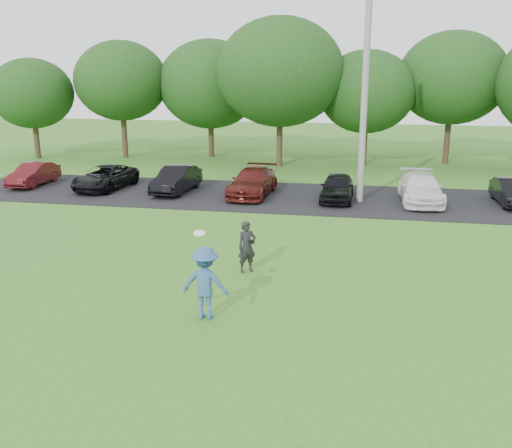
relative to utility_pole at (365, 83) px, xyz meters
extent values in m
plane|color=#387220|center=(-2.92, -12.71, -5.09)|extent=(100.00, 100.00, 0.00)
cube|color=black|center=(-2.92, 0.29, -5.08)|extent=(32.00, 6.50, 0.03)
cylinder|color=gray|center=(0.00, 0.00, 0.00)|extent=(0.28, 0.28, 10.19)
imported|color=#32598F|center=(-3.40, -13.02, -4.22)|extent=(1.15, 0.68, 1.75)
cylinder|color=white|center=(-3.52, -13.02, -3.01)|extent=(0.27, 0.27, 0.10)
imported|color=black|center=(-3.09, -9.74, -4.34)|extent=(0.66, 0.61, 1.51)
cube|color=black|center=(-2.91, -9.92, -4.12)|extent=(0.17, 0.16, 0.10)
imported|color=#4D1015|center=(-16.13, 0.55, -4.51)|extent=(1.18, 3.38, 1.11)
imported|color=black|center=(-12.21, 0.39, -4.51)|extent=(2.25, 4.18, 1.11)
imported|color=black|center=(-8.57, 0.33, -4.46)|extent=(1.55, 3.77, 1.21)
imported|color=#4F1411|center=(-4.88, 0.29, -4.45)|extent=(1.93, 4.31, 1.23)
imported|color=black|center=(-1.00, 0.00, -4.47)|extent=(1.43, 3.48, 1.18)
imported|color=white|center=(2.60, 0.29, -4.45)|extent=(1.88, 4.28, 1.22)
imported|color=black|center=(6.42, 0.55, -4.52)|extent=(1.28, 3.36, 1.09)
cylinder|color=#38281C|center=(-20.92, 8.89, -3.99)|extent=(0.36, 0.36, 2.20)
ellipsoid|color=#214C19|center=(-20.92, 8.89, -0.94)|extent=(5.20, 5.20, 4.42)
cylinder|color=#38281C|center=(-15.42, 10.29, -3.74)|extent=(0.36, 0.36, 2.70)
ellipsoid|color=#214C19|center=(-15.42, 10.29, -0.17)|extent=(5.94, 5.94, 5.05)
cylinder|color=#38281C|center=(-9.92, 11.69, -3.99)|extent=(0.36, 0.36, 2.20)
ellipsoid|color=#214C19|center=(-9.92, 11.69, -0.39)|extent=(6.68, 6.68, 5.68)
cylinder|color=#38281C|center=(-4.92, 8.89, -3.74)|extent=(0.36, 0.36, 2.70)
ellipsoid|color=#214C19|center=(-4.92, 8.89, 0.39)|extent=(7.42, 7.42, 6.31)
cylinder|color=#38281C|center=(0.08, 10.29, -3.99)|extent=(0.36, 0.36, 2.20)
ellipsoid|color=#214C19|center=(0.08, 10.29, -0.73)|extent=(5.76, 5.76, 4.90)
cylinder|color=#38281C|center=(5.08, 11.69, -3.74)|extent=(0.36, 0.36, 2.70)
ellipsoid|color=#214C19|center=(5.08, 11.69, 0.04)|extent=(6.50, 6.50, 5.53)
camera|label=1|loc=(0.08, -25.04, 0.63)|focal=40.00mm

